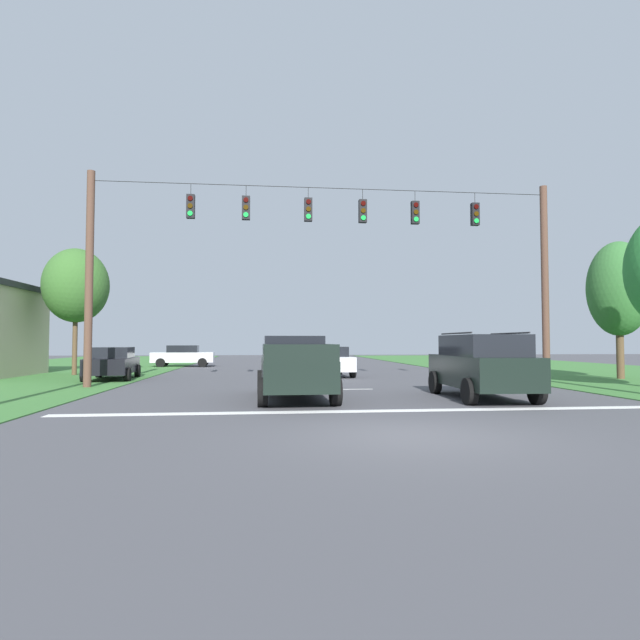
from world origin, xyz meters
TOP-DOWN VIEW (x-y plane):
  - ground_plane at (0.00, 0.00)m, footprint 120.00×120.00m
  - shoulder_grass_right at (16.39, 15.00)m, footprint 16.00×80.00m
  - stop_bar_stripe at (0.00, 3.43)m, footprint 15.94×0.45m
  - lane_dash_0 at (0.00, 9.43)m, footprint 2.50×0.15m
  - lane_dash_1 at (0.00, 17.23)m, footprint 2.50×0.15m
  - lane_dash_2 at (0.00, 21.54)m, footprint 2.50×0.15m
  - overhead_signal_span at (-0.15, 11.10)m, footprint 18.96×0.31m
  - pickup_truck at (-1.83, 6.49)m, footprint 2.35×5.43m
  - suv_black at (3.97, 5.90)m, footprint 2.35×4.87m
  - distant_car_crossing_white at (0.52, 16.78)m, footprint 2.32×4.44m
  - distant_car_oncoming at (-9.80, 15.30)m, footprint 2.32×4.44m
  - distant_car_far_parked at (-8.57, 27.99)m, footprint 4.37×2.16m
  - tree_roadside_far_right at (-12.75, 18.83)m, footprint 3.34×3.34m
  - tree_roadside_left at (13.92, 13.05)m, footprint 2.80×2.80m

SIDE VIEW (x-z plane):
  - ground_plane at x=0.00m, z-range 0.00..0.00m
  - stop_bar_stripe at x=0.00m, z-range 0.00..0.01m
  - lane_dash_0 at x=0.00m, z-range 0.00..0.01m
  - lane_dash_1 at x=0.00m, z-range 0.00..0.01m
  - lane_dash_2 at x=0.00m, z-range 0.00..0.01m
  - shoulder_grass_right at x=16.39m, z-range 0.00..0.03m
  - distant_car_crossing_white at x=0.52m, z-range 0.03..1.55m
  - distant_car_oncoming at x=-9.80m, z-range 0.03..1.55m
  - distant_car_far_parked at x=-8.57m, z-range 0.03..1.55m
  - pickup_truck at x=-1.83m, z-range -0.01..1.94m
  - suv_black at x=3.97m, z-range 0.03..2.09m
  - tree_roadside_left at x=13.92m, z-range 1.00..7.54m
  - tree_roadside_far_right at x=-12.75m, z-range 1.38..8.11m
  - overhead_signal_span at x=-0.15m, z-range 0.70..9.16m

